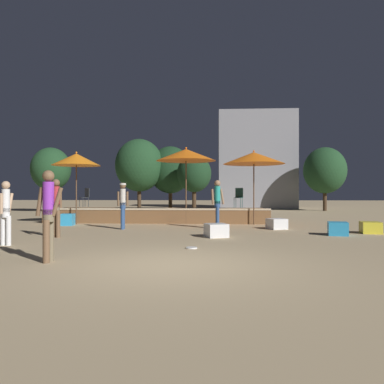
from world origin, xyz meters
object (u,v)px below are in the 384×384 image
background_tree_4 (170,170)px  background_tree_2 (51,169)px  patio_umbrella_1 (76,160)px  patio_umbrella_2 (186,155)px  person_0 (217,202)px  patio_umbrella_0 (254,158)px  cube_seat_3 (338,229)px  background_tree_0 (139,165)px  background_tree_3 (325,171)px  person_4 (56,205)px  cube_seat_0 (216,230)px  cube_seat_4 (371,228)px  person_2 (123,203)px  person_3 (6,211)px  cube_seat_2 (67,220)px  frisbee_disc (192,248)px  bistro_chair_0 (86,196)px  person_1 (48,211)px  cube_seat_1 (277,224)px  bistro_chair_1 (239,196)px  background_tree_1 (194,174)px

background_tree_4 → background_tree_2: bearing=-163.1°
patio_umbrella_1 → background_tree_2: background_tree_2 is taller
patio_umbrella_1 → patio_umbrella_2: patio_umbrella_2 is taller
person_0 → patio_umbrella_0: bearing=-41.9°
cube_seat_3 → background_tree_0: 18.13m
background_tree_2 → background_tree_3: 20.00m
person_4 → background_tree_4: size_ratio=0.36×
cube_seat_0 → background_tree_3: (8.20, 17.07, 2.82)m
person_0 → cube_seat_4: bearing=-106.7°
patio_umbrella_2 → person_2: bearing=-131.0°
person_2 → background_tree_2: background_tree_2 is taller
person_3 → person_2: bearing=76.6°
cube_seat_3 → person_2: person_2 is taller
cube_seat_2 → frisbee_disc: (5.56, -6.11, -0.22)m
person_4 → background_tree_2: size_ratio=0.39×
background_tree_4 → background_tree_3: bearing=1.3°
cube_seat_2 → person_2: (2.71, -1.46, 0.73)m
background_tree_2 → background_tree_0: bearing=14.3°
cube_seat_3 → bistro_chair_0: bearing=151.0°
person_1 → background_tree_3: 24.38m
cube_seat_1 → person_4: size_ratio=0.45×
cube_seat_0 → bistro_chair_1: bistro_chair_1 is taller
person_4 → background_tree_1: background_tree_1 is taller
person_1 → background_tree_2: size_ratio=0.40×
person_1 → person_0: bearing=156.0°
bistro_chair_0 → background_tree_3: 18.13m
patio_umbrella_0 → cube_seat_1: bearing=-71.0°
cube_seat_4 → person_2: (-8.61, 0.91, 0.78)m
person_1 → person_2: bearing=-176.9°
patio_umbrella_2 → background_tree_4: 12.23m
bistro_chair_0 → patio_umbrella_1: bearing=-43.4°
background_tree_1 → cube_seat_2: bearing=-114.5°
background_tree_0 → background_tree_4: size_ratio=1.09×
cube_seat_0 → person_4: 4.94m
cube_seat_3 → person_4: bearing=-173.1°
patio_umbrella_1 → background_tree_2: (-5.59, 9.96, 0.24)m
cube_seat_0 → cube_seat_1: (2.26, 2.66, -0.01)m
patio_umbrella_2 → cube_seat_1: patio_umbrella_2 is taller
cube_seat_2 → cube_seat_4: cube_seat_2 is taller
patio_umbrella_0 → background_tree_3: background_tree_3 is taller
cube_seat_4 → background_tree_4: background_tree_4 is taller
cube_seat_4 → person_4: person_4 is taller
cube_seat_1 → person_0: (-2.21, -0.01, 0.82)m
cube_seat_4 → background_tree_2: (-16.75, 12.96, 2.83)m
cube_seat_2 → person_1: bearing=-70.4°
person_0 → frisbee_disc: (-0.67, -5.03, -1.00)m
person_2 → background_tree_0: 13.95m
background_tree_2 → patio_umbrella_2: bearing=-42.8°
cube_seat_3 → background_tree_3: size_ratio=0.15×
background_tree_0 → background_tree_2: 6.21m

